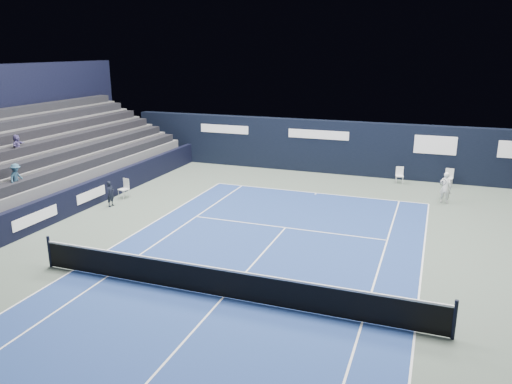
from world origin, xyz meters
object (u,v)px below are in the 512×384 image
line_judge_chair (125,187)px  tennis_player (445,187)px  folding_chair_back_a (400,174)px  tennis_net (223,282)px  folding_chair_back_b (449,176)px

line_judge_chair → tennis_player: bearing=34.6°
line_judge_chair → folding_chair_back_a: bearing=48.6°
line_judge_chair → tennis_player: (14.90, 4.56, 0.21)m
tennis_player → line_judge_chair: bearing=-163.0°
tennis_net → tennis_player: (6.15, 12.37, 0.25)m
folding_chair_back_a → tennis_player: tennis_player is taller
line_judge_chair → tennis_net: size_ratio=0.07×
folding_chair_back_a → tennis_net: tennis_net is taller
folding_chair_back_a → folding_chair_back_b: (2.54, 0.24, 0.03)m
folding_chair_back_b → line_judge_chair: bearing=-143.3°
folding_chair_back_a → tennis_player: bearing=-61.8°
folding_chair_back_b → tennis_player: (-0.20, -3.25, 0.21)m
folding_chair_back_b → tennis_player: bearing=-84.1°
tennis_net → line_judge_chair: bearing=138.2°
folding_chair_back_b → folding_chair_back_a: bearing=-165.3°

